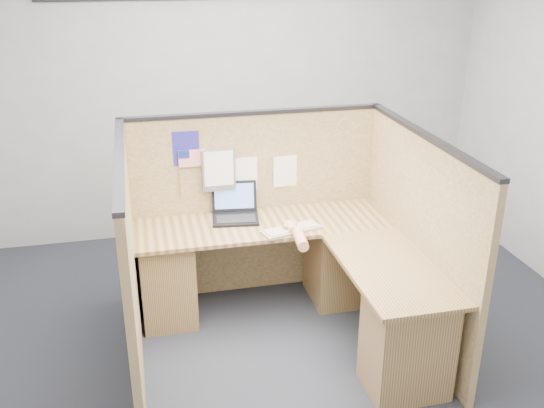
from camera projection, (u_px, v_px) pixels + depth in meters
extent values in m
plane|color=black|center=(284.00, 355.00, 4.30)|extent=(5.00, 5.00, 0.00)
plane|color=#9B9EA0|center=(228.00, 94.00, 5.80)|extent=(5.00, 0.00, 5.00)
cube|color=brown|center=(255.00, 205.00, 4.92)|extent=(2.05, 0.05, 1.50)
cube|color=#232328|center=(254.00, 112.00, 4.63)|extent=(2.05, 0.06, 0.03)
cube|color=brown|center=(130.00, 270.00, 3.90)|extent=(0.05, 1.80, 1.50)
cube|color=#232328|center=(119.00, 157.00, 3.61)|extent=(0.06, 1.80, 0.03)
cube|color=brown|center=(417.00, 240.00, 4.32)|extent=(0.05, 1.80, 1.50)
cube|color=#232328|center=(428.00, 136.00, 4.02)|extent=(0.06, 1.80, 0.03)
cube|color=brown|center=(263.00, 225.00, 4.64)|extent=(1.95, 0.60, 0.03)
cube|color=brown|center=(391.00, 269.00, 3.99)|extent=(0.60, 1.15, 0.03)
cube|color=brown|center=(168.00, 277.00, 4.62)|extent=(0.40, 0.50, 0.70)
cube|color=brown|center=(336.00, 259.00, 4.90)|extent=(0.40, 0.50, 0.70)
cube|color=brown|center=(407.00, 343.00, 3.84)|extent=(0.50, 0.40, 0.70)
cube|color=black|center=(236.00, 219.00, 4.68)|extent=(0.38, 0.31, 0.02)
cube|color=black|center=(232.00, 196.00, 4.78)|extent=(0.36, 0.12, 0.24)
cube|color=#416191|center=(232.00, 197.00, 4.77)|extent=(0.31, 0.09, 0.19)
cube|color=#9F907B|center=(291.00, 230.00, 4.49)|extent=(0.47, 0.26, 0.02)
cube|color=silver|center=(291.00, 228.00, 4.49)|extent=(0.42, 0.22, 0.01)
ellipsoid|color=silver|center=(290.00, 228.00, 4.49)|extent=(0.13, 0.09, 0.05)
ellipsoid|color=tan|center=(290.00, 225.00, 4.48)|extent=(0.10, 0.12, 0.06)
cylinder|color=tan|center=(293.00, 230.00, 4.43)|extent=(0.07, 0.06, 0.07)
cylinder|color=tan|center=(300.00, 239.00, 4.29)|extent=(0.11, 0.30, 0.09)
cube|color=navy|center=(186.00, 148.00, 4.58)|extent=(0.20, 0.01, 0.27)
cylinder|color=olive|center=(180.00, 173.00, 4.63)|extent=(0.01, 0.01, 0.36)
cube|color=red|center=(192.00, 158.00, 4.61)|extent=(0.21, 0.00, 0.13)
cube|color=navy|center=(184.00, 154.00, 4.58)|extent=(0.08, 0.00, 0.06)
cube|color=slate|center=(218.00, 170.00, 4.68)|extent=(0.26, 0.05, 0.33)
cube|color=white|center=(219.00, 169.00, 4.65)|extent=(0.23, 0.01, 0.28)
cube|color=white|center=(244.00, 174.00, 4.76)|extent=(0.22, 0.01, 0.27)
cube|color=white|center=(285.00, 171.00, 4.84)|extent=(0.20, 0.02, 0.26)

